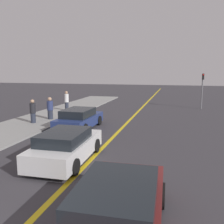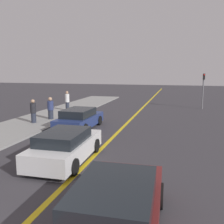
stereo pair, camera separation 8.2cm
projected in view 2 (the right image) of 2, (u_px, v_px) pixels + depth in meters
The scene contains 9 objects.
road_center_line at pixel (136, 114), 20.96m from camera, with size 0.20×60.00×0.01m.
sidewalk_left at pixel (51, 116), 19.62m from camera, with size 3.93×29.77×0.11m.
car_near_right_lane at pixel (116, 209), 5.42m from camera, with size 2.11×4.35×1.31m.
car_ahead_center at pixel (66, 146), 10.00m from camera, with size 1.97×4.17×1.26m.
car_far_distant at pixel (79, 119), 15.60m from camera, with size 1.98×4.09×1.26m.
pedestrian_mid_group at pixel (33, 111), 16.79m from camera, with size 0.39×0.39×1.58m.
pedestrian_far_standing at pixel (51, 108), 18.07m from camera, with size 0.44×0.44×1.60m.
pedestrian_by_sign at pixel (67, 101), 21.94m from camera, with size 0.37×0.37×1.70m.
traffic_light at pixel (203, 87), 23.14m from camera, with size 0.18×0.40×3.31m.
Camera 2 is at (3.41, -2.47, 3.63)m, focal length 40.00 mm.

